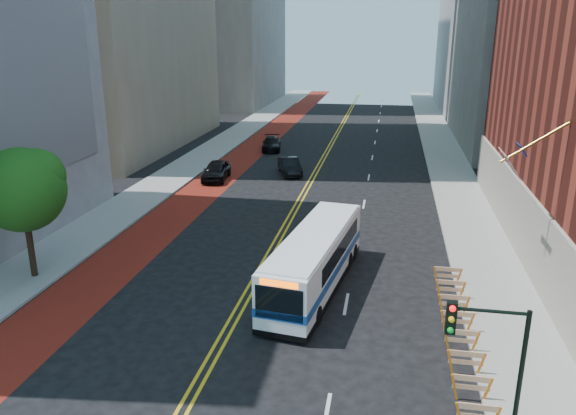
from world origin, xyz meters
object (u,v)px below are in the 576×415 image
Objects in this scene: car_c at (271,144)px; car_b at (290,166)px; car_a at (216,170)px; street_tree at (23,186)px; transit_bus at (315,259)px; traffic_signal at (489,355)px.

car_b is at bearing -79.10° from car_c.
car_b is (5.86, 2.96, -0.08)m from car_a.
street_tree is 34.44m from car_c.
car_c is (5.31, 33.77, -4.23)m from street_tree.
street_tree is 0.61× the size of transit_bus.
transit_bus is at bearing -84.22° from car_c.
car_c is at bearing 89.99° from car_b.
traffic_signal is at bearing -80.36° from car_c.
car_a reaches higher than car_b.
traffic_signal is at bearing -91.64° from car_b.
transit_bus reaches higher than car_a.
street_tree is 1.53× the size of car_b.
street_tree is 14.82m from transit_bus.
street_tree reaches higher than car_c.
transit_bus is 33.60m from car_c.
traffic_signal is 1.16× the size of car_b.
transit_bus is at bearing -97.50° from car_b.
car_c is (2.08, 12.93, -0.12)m from car_a.
street_tree is 1.32× the size of traffic_signal.
car_a is at bearing 127.72° from transit_bus.
traffic_signal is at bearing -52.30° from transit_bus.
traffic_signal is 0.46× the size of transit_bus.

